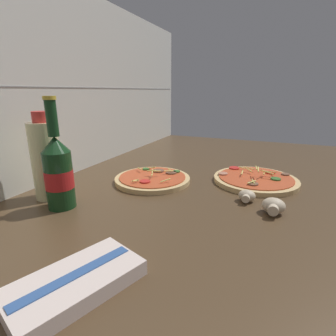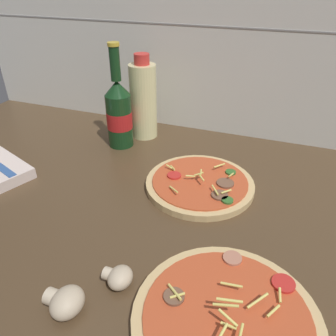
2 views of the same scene
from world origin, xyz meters
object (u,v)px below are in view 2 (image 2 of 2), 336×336
beer_bottle (119,113)px  mushroom_left (119,277)px  oil_bottle (143,100)px  pizza_far (200,184)px  pizza_near (227,319)px  mushroom_right (66,302)px

beer_bottle → mushroom_left: (20.34, -39.89, -7.42)cm
oil_bottle → beer_bottle: bearing=-115.2°
pizza_far → beer_bottle: beer_bottle is taller
oil_bottle → pizza_far: bearing=-41.9°
pizza_far → mushroom_left: bearing=-98.6°
pizza_near → pizza_far: (-11.65, 28.76, 0.01)cm
mushroom_left → pizza_far: bearing=81.4°
pizza_far → mushroom_right: (-8.81, -34.44, 0.94)cm
mushroom_left → beer_bottle: bearing=117.0°
pizza_far → oil_bottle: size_ratio=1.04×
beer_bottle → mushroom_left: bearing=-63.0°
mushroom_left → mushroom_right: bearing=-125.9°
pizza_far → mushroom_right: 35.56cm
mushroom_right → pizza_near: bearing=15.5°
pizza_far → beer_bottle: bearing=154.4°
beer_bottle → oil_bottle: 8.12cm
oil_bottle → mushroom_right: oil_bottle is taller
beer_bottle → oil_bottle: bearing=64.8°
beer_bottle → mushroom_left: 45.39cm
beer_bottle → oil_bottle: beer_bottle is taller
pizza_far → oil_bottle: (-21.17, 19.03, 9.20)cm
mushroom_left → oil_bottle: bearing=109.7°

